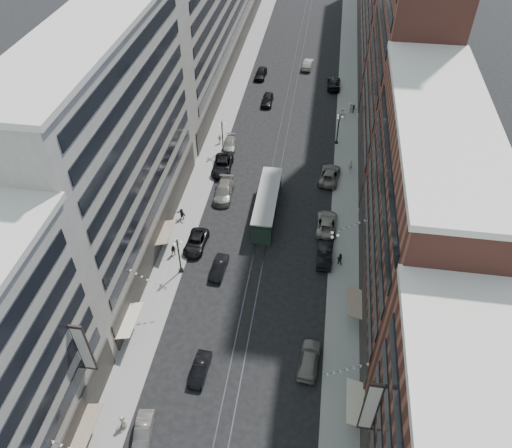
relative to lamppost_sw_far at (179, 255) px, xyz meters
The scene contains 38 objects.
ground 33.44m from the lamppost_sw_far, 73.96° to the left, with size 220.00×220.00×0.00m, color black.
sidewalk_west 42.15m from the lamppost_sw_far, 92.45° to the left, with size 4.00×180.00×0.15m, color gray.
sidewalk_east 46.70m from the lamppost_sw_far, 64.31° to the left, with size 4.00×180.00×0.15m, color gray.
rail_west 42.96m from the lamppost_sw_far, 78.56° to the left, with size 0.12×180.00×0.02m, color #2D2D33.
rail_east 43.26m from the lamppost_sw_far, 76.74° to the left, with size 0.12×180.00×0.02m, color #2D2D33.
building_west_mid 14.31m from the lamppost_sw_far, 147.34° to the left, with size 8.00×36.00×28.00m, color #9D988B.
building_east_mid 27.67m from the lamppost_sw_far, ahead, with size 8.00×30.00×24.00m, color brown.
building_east_tower 42.32m from the lamppost_sw_far, 46.90° to the left, with size 8.00×26.00×42.00m, color brown.
lamppost_sw_far is the anchor object (origin of this frame).
lamppost_sw_mid 27.00m from the lamppost_sw_far, 90.00° to the left, with size 1.03×1.14×5.52m.
lamppost_se_far 18.83m from the lamppost_sw_far, 12.26° to the left, with size 1.03×1.14×5.52m.
lamppost_se_mid 36.91m from the lamppost_sw_far, 60.10° to the left, with size 1.03×1.14×5.52m.
streetcar 15.58m from the lamppost_sw_far, 53.61° to the left, with size 2.83×12.78×3.54m.
car_1 20.99m from the lamppost_sw_far, 84.97° to the right, with size 1.50×4.31×1.42m, color #66615A.
car_2 5.27m from the lamppost_sw_far, 80.24° to the left, with size 2.46×5.34×1.49m, color black.
car_4 20.01m from the lamppost_sw_far, 32.93° to the right, with size 2.10×5.22×1.78m, color slate.
car_5 14.83m from the lamppost_sw_far, 67.52° to the right, with size 1.52×4.35×1.43m, color black.
pedestrian_1 20.32m from the lamppost_sw_far, 90.85° to the right, with size 0.85×0.46×1.73m, color #AFA691.
pedestrian_2 3.71m from the lamppost_sw_far, 121.78° to the left, with size 0.80×0.44×1.65m, color black.
pedestrian_4 25.60m from the lamppost_sw_far, 35.01° to the right, with size 1.03×0.47×1.76m, color gray.
car_7 22.01m from the lamppost_sw_far, 87.58° to the left, with size 2.89×6.26×1.74m, color black.
car_8 28.46m from the lamppost_sw_far, 88.17° to the left, with size 1.94×4.78×1.39m, color slate.
car_9 54.54m from the lamppost_sw_far, 87.48° to the left, with size 2.06×5.13×1.75m, color black.
car_10 18.38m from the lamppost_sw_far, 15.33° to the left, with size 1.84×5.27×1.74m, color black.
car_11 28.22m from the lamppost_sw_far, 51.26° to the left, with size 2.79×6.05×1.68m, color slate.
car_12 55.15m from the lamppost_sw_far, 71.73° to the left, with size 2.48×6.10×1.77m, color black.
car_13 44.18m from the lamppost_sw_far, 83.31° to the left, with size 1.98×4.92×1.68m, color black.
car_14 61.37m from the lamppost_sw_far, 79.09° to the left, with size 1.81×5.18×1.71m, color gray.
pedestrian_5 10.15m from the lamppost_sw_far, 104.02° to the left, with size 1.59×0.46×1.71m, color black.
pedestrian_6 29.24m from the lamppost_sw_far, 91.93° to the left, with size 0.92×0.42×1.57m, color #BEB09D.
pedestrian_7 20.09m from the lamppost_sw_far, 12.17° to the left, with size 0.82×0.45×1.69m, color black.
pedestrian_8 32.20m from the lamppost_sw_far, 49.96° to the left, with size 0.71×0.46×1.94m, color beige.
pedestrian_9 47.59m from the lamppost_sw_far, 63.59° to the left, with size 1.01×0.42×1.56m, color black.
car_extra_0 20.78m from the lamppost_sw_far, 31.57° to the left, with size 2.70×5.85×1.63m, color gray.
car_extra_1 15.92m from the lamppost_sw_far, 81.24° to the left, with size 2.49×6.13×1.78m, color slate.
car_extra_2 5.31m from the lamppost_sw_far, ahead, with size 1.56×4.48×1.48m, color black.
pedestrian_extra_0 47.60m from the lamppost_sw_far, 64.45° to the left, with size 1.17×0.48×1.82m, color beige.
pedestrian_extra_1 45.12m from the lamppost_sw_far, 64.91° to the left, with size 1.13×0.47×1.76m, color beige.
Camera 1 is at (6.22, -12.35, 46.59)m, focal length 35.00 mm.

